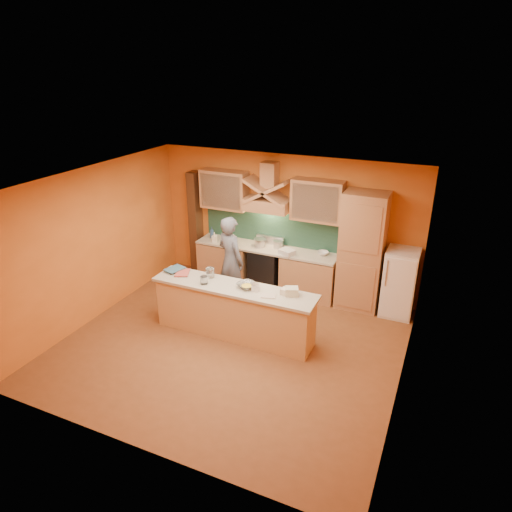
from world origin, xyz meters
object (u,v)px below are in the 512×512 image
at_px(fridge, 400,283).
at_px(person, 231,260).
at_px(mixing_bowl, 247,285).
at_px(stove, 266,268).
at_px(kitchen_scale, 255,288).

xyz_separation_m(fridge, person, (-3.09, -0.83, 0.24)).
bearing_deg(mixing_bowl, stove, 102.93).
height_order(stove, fridge, fridge).
relative_size(fridge, mixing_bowl, 4.12).
bearing_deg(kitchen_scale, fridge, 21.32).
height_order(stove, kitchen_scale, kitchen_scale).
bearing_deg(person, fridge, -141.05).
bearing_deg(stove, kitchen_scale, -72.46).
bearing_deg(kitchen_scale, person, 112.83).
bearing_deg(stove, mixing_bowl, -77.07).
bearing_deg(stove, person, -115.25).
bearing_deg(person, mixing_bowl, 152.83).
bearing_deg(person, stove, -91.39).
bearing_deg(fridge, stove, 180.00).
height_order(fridge, person, person).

